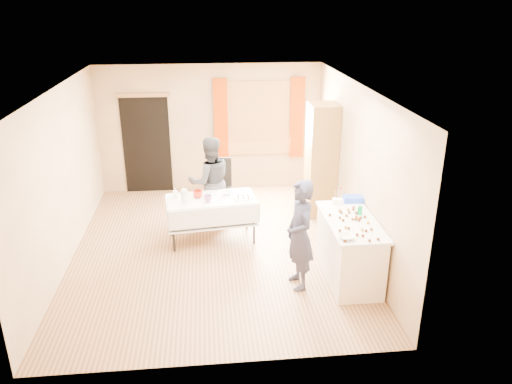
{
  "coord_description": "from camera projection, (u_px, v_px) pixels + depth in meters",
  "views": [
    {
      "loc": [
        -0.09,
        -7.25,
        3.83
      ],
      "look_at": [
        0.66,
        0.0,
        0.96
      ],
      "focal_mm": 35.0,
      "sensor_mm": 36.0,
      "label": 1
    }
  ],
  "objects": [
    {
      "name": "cup_rainbow",
      "position": [
        208.0,
        199.0,
        7.96
      ],
      "size": [
        0.17,
        0.17,
        0.12
      ],
      "primitive_type": "imported",
      "rotation": [
        0.0,
        0.0,
        0.14
      ],
      "color": "red",
      "rests_on": "party_table"
    },
    {
      "name": "chair",
      "position": [
        220.0,
        197.0,
        9.35
      ],
      "size": [
        0.47,
        0.47,
        1.04
      ],
      "rotation": [
        0.0,
        0.0,
        -0.09
      ],
      "color": "black",
      "rests_on": "floor"
    },
    {
      "name": "wall_front",
      "position": [
        220.0,
        262.0,
        5.09
      ],
      "size": [
        4.5,
        0.02,
        2.6
      ],
      "primitive_type": "cube",
      "color": "tan",
      "rests_on": "floor"
    },
    {
      "name": "wall_right",
      "position": [
        357.0,
        168.0,
        7.86
      ],
      "size": [
        0.02,
        5.5,
        2.6
      ],
      "primitive_type": "cube",
      "color": "tan",
      "rests_on": "floor"
    },
    {
      "name": "foam_block",
      "position": [
        337.0,
        201.0,
        7.5
      ],
      "size": [
        0.17,
        0.13,
        0.08
      ],
      "primitive_type": "cube",
      "rotation": [
        0.0,
        0.0,
        -0.25
      ],
      "color": "white",
      "rests_on": "counter"
    },
    {
      "name": "curtain_left",
      "position": [
        221.0,
        120.0,
        10.06
      ],
      "size": [
        0.28,
        0.06,
        1.65
      ],
      "primitive_type": "cube",
      "color": "#A13300",
      "rests_on": "wall_back"
    },
    {
      "name": "window_pane",
      "position": [
        259.0,
        118.0,
        10.17
      ],
      "size": [
        1.2,
        0.02,
        1.4
      ],
      "primitive_type": "cube",
      "color": "white",
      "rests_on": "wall_back"
    },
    {
      "name": "party_table",
      "position": [
        212.0,
        215.0,
        8.26
      ],
      "size": [
        1.55,
        0.92,
        0.75
      ],
      "rotation": [
        0.0,
        0.0,
        0.12
      ],
      "color": "black",
      "rests_on": "floor"
    },
    {
      "name": "pitcher",
      "position": [
        184.0,
        197.0,
        7.91
      ],
      "size": [
        0.12,
        0.12,
        0.22
      ],
      "primitive_type": "cylinder",
      "rotation": [
        0.0,
        0.0,
        0.09
      ],
      "color": "silver",
      "rests_on": "party_table"
    },
    {
      "name": "small_bowl",
      "position": [
        227.0,
        193.0,
        8.28
      ],
      "size": [
        0.19,
        0.19,
        0.05
      ],
      "primitive_type": "imported",
      "rotation": [
        0.0,
        0.0,
        0.07
      ],
      "color": "white",
      "rests_on": "party_table"
    },
    {
      "name": "floor",
      "position": [
        216.0,
        249.0,
        8.13
      ],
      "size": [
        4.5,
        5.5,
        0.02
      ],
      "primitive_type": "cube",
      "color": "#9E7047",
      "rests_on": "ground"
    },
    {
      "name": "girl",
      "position": [
        300.0,
        235.0,
        6.81
      ],
      "size": [
        0.7,
        0.57,
        1.58
      ],
      "primitive_type": "imported",
      "rotation": [
        0.0,
        0.0,
        -1.4
      ],
      "color": "#25263E",
      "rests_on": "floor"
    },
    {
      "name": "pastry_tray",
      "position": [
        243.0,
        198.0,
        8.13
      ],
      "size": [
        0.33,
        0.28,
        0.02
      ],
      "primitive_type": "cube",
      "rotation": [
        0.0,
        0.0,
        0.34
      ],
      "color": "white",
      "rests_on": "party_table"
    },
    {
      "name": "wall_left",
      "position": [
        61.0,
        178.0,
        7.43
      ],
      "size": [
        0.02,
        5.5,
        2.6
      ],
      "primitive_type": "cube",
      "color": "tan",
      "rests_on": "floor"
    },
    {
      "name": "cabinet",
      "position": [
        321.0,
        160.0,
        9.11
      ],
      "size": [
        0.5,
        0.6,
        2.07
      ],
      "primitive_type": "cube",
      "color": "olive",
      "rests_on": "floor"
    },
    {
      "name": "cup_red",
      "position": [
        198.0,
        194.0,
        8.15
      ],
      "size": [
        0.21,
        0.21,
        0.12
      ],
      "primitive_type": "imported",
      "rotation": [
        0.0,
        0.0,
        0.19
      ],
      "color": "red",
      "rests_on": "party_table"
    },
    {
      "name": "curtain_right",
      "position": [
        297.0,
        118.0,
        10.21
      ],
      "size": [
        0.28,
        0.06,
        1.65
      ],
      "primitive_type": "cube",
      "color": "#A13300",
      "rests_on": "wall_back"
    },
    {
      "name": "counter",
      "position": [
        349.0,
        249.0,
        7.14
      ],
      "size": [
        0.7,
        1.47,
        0.91
      ],
      "color": "#F4E3CF",
      "rests_on": "floor"
    },
    {
      "name": "cake_balls",
      "position": [
        354.0,
        221.0,
        6.89
      ],
      "size": [
        0.52,
        1.09,
        0.04
      ],
      "color": "#3F2314",
      "rests_on": "counter"
    },
    {
      "name": "mixing_bowl",
      "position": [
        346.0,
        237.0,
        6.42
      ],
      "size": [
        0.29,
        0.29,
        0.05
      ],
      "primitive_type": "imported",
      "rotation": [
        0.0,
        0.0,
        0.22
      ],
      "color": "white",
      "rests_on": "counter"
    },
    {
      "name": "wall_back",
      "position": [
        210.0,
        128.0,
        10.2
      ],
      "size": [
        4.5,
        0.02,
        2.6
      ],
      "primitive_type": "cube",
      "color": "tan",
      "rests_on": "floor"
    },
    {
      "name": "bottle",
      "position": [
        175.0,
        193.0,
        8.14
      ],
      "size": [
        0.09,
        0.1,
        0.16
      ],
      "primitive_type": "imported",
      "rotation": [
        0.0,
        0.0,
        -0.13
      ],
      "color": "white",
      "rests_on": "party_table"
    },
    {
      "name": "doorway",
      "position": [
        147.0,
        145.0,
        10.16
      ],
      "size": [
        0.95,
        0.04,
        2.0
      ],
      "primitive_type": "cube",
      "color": "black",
      "rests_on": "floor"
    },
    {
      "name": "woman",
      "position": [
        210.0,
        182.0,
        8.72
      ],
      "size": [
        1.05,
        0.95,
        1.6
      ],
      "primitive_type": "imported",
      "rotation": [
        0.0,
        0.0,
        3.37
      ],
      "color": "black",
      "rests_on": "floor"
    },
    {
      "name": "blue_basket",
      "position": [
        353.0,
        199.0,
        7.59
      ],
      "size": [
        0.32,
        0.23,
        0.08
      ],
      "primitive_type": "cube",
      "rotation": [
        0.0,
        0.0,
        -0.1
      ],
      "color": "blue",
      "rests_on": "counter"
    },
    {
      "name": "soda_can",
      "position": [
        360.0,
        211.0,
        7.12
      ],
      "size": [
        0.07,
        0.07,
        0.12
      ],
      "primitive_type": "cylinder",
      "rotation": [
        0.0,
        0.0,
        0.04
      ],
      "color": "#008A3C",
      "rests_on": "counter"
    },
    {
      "name": "ceiling",
      "position": [
        210.0,
        87.0,
        7.16
      ],
      "size": [
        4.5,
        5.5,
        0.02
      ],
      "primitive_type": "cube",
      "color": "white",
      "rests_on": "floor"
    },
    {
      "name": "window_frame",
      "position": [
        259.0,
        118.0,
        10.18
      ],
      "size": [
        1.32,
        0.06,
        1.52
      ],
      "primitive_type": "cube",
      "color": "olive",
      "rests_on": "wall_back"
    },
    {
      "name": "door_lintel",
      "position": [
        142.0,
        95.0,
        9.76
      ],
      "size": [
        1.05,
        0.06,
        0.08
      ],
      "primitive_type": "cube",
      "color": "olive",
      "rests_on": "wall_back"
    }
  ]
}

